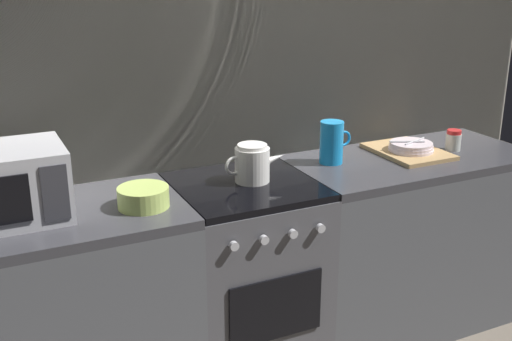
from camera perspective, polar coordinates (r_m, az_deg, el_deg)
The scene contains 10 objects.
back_wall at distance 2.92m, azimuth -3.72°, elevation 6.35°, with size 3.60×0.05×2.40m.
counter_left at distance 2.70m, azimuth -19.05°, elevation -12.96°, with size 1.20×0.60×0.90m.
stove_unit at distance 2.90m, azimuth -0.96°, elevation -9.57°, with size 0.60×0.63×0.90m.
counter_right at distance 3.34m, azimuth 13.31°, elevation -6.12°, with size 1.20×0.60×0.90m.
microwave at distance 2.48m, azimuth -22.01°, elevation -1.24°, with size 0.46×0.35×0.27m.
kettle at distance 2.71m, azimuth -0.32°, elevation 0.65°, with size 0.28×0.15×0.17m.
mixing_bowl at distance 2.49m, azimuth -10.11°, elevation -2.37°, with size 0.20×0.20×0.08m, color #B7D166.
pitcher at distance 2.98m, azimuth 6.85°, elevation 2.55°, with size 0.16×0.11×0.20m.
dish_pile at distance 3.20m, azimuth 13.65°, elevation 1.88°, with size 0.30×0.40×0.07m.
spice_jar at distance 3.31m, azimuth 17.35°, elevation 2.61°, with size 0.08×0.08×0.10m.
Camera 1 is at (-1.06, -2.32, 1.82)m, focal length 44.39 mm.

